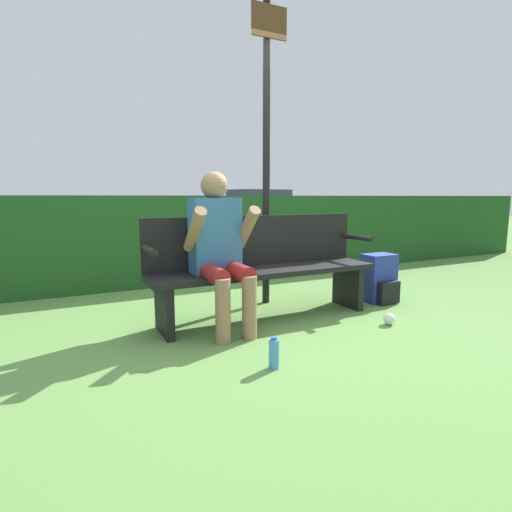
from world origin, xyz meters
name	(u,v)px	position (x,y,z in m)	size (l,w,h in m)	color
ground_plane	(266,319)	(0.00, 0.00, 0.00)	(40.00, 40.00, 0.00)	#5B8942
hedge_back	(198,239)	(0.00, 1.79, 0.53)	(12.00, 0.36, 1.06)	#1E4C1E
park_bench	(263,265)	(0.00, 0.07, 0.46)	(2.00, 0.43, 0.88)	black
person_seated	(219,244)	(-0.44, -0.05, 0.68)	(0.52, 0.58, 1.24)	#336699
backpack	(379,279)	(1.28, 0.00, 0.23)	(0.31, 0.29, 0.48)	#283893
water_bottle	(274,354)	(-0.43, -0.90, 0.09)	(0.07, 0.07, 0.20)	#4C8CCC
signpost	(267,140)	(0.25, 0.47, 1.57)	(0.35, 0.09, 2.78)	black
parked_car	(259,207)	(5.73, 11.28, 0.63)	(4.75, 2.39, 1.32)	#2D4784
litter_crumple	(389,319)	(0.83, -0.59, 0.05)	(0.10, 0.10, 0.10)	silver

